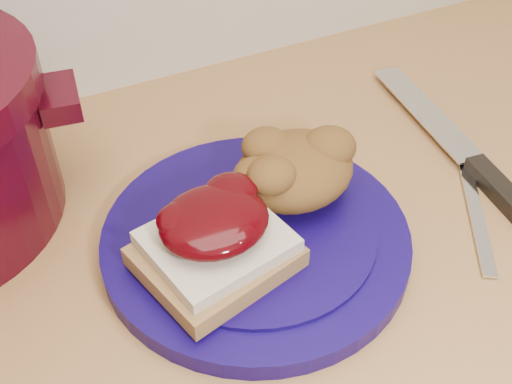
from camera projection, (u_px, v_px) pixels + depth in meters
name	position (u px, v px, depth m)	size (l,w,h in m)	color
plate	(256.00, 239.00, 0.61)	(0.29, 0.29, 0.02)	#10054A
sandwich	(215.00, 240.00, 0.55)	(0.15, 0.14, 0.06)	olive
stuffing_mound	(295.00, 170.00, 0.62)	(0.12, 0.10, 0.06)	brown
chef_knife	(482.00, 171.00, 0.68)	(0.06, 0.32, 0.02)	black
butter_knife	(475.00, 209.00, 0.65)	(0.18, 0.01, 0.00)	silver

